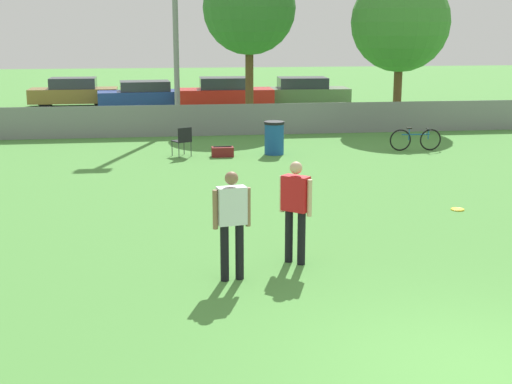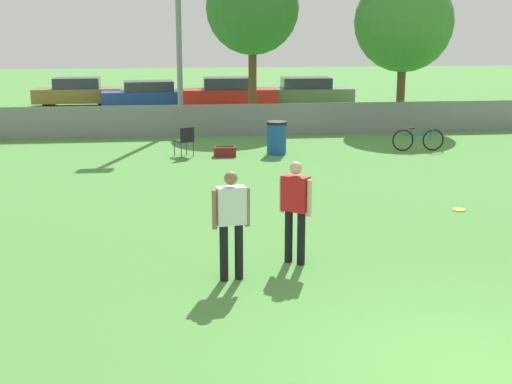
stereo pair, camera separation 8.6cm
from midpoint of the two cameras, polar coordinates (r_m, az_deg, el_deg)
The scene contains 15 objects.
ground_plane at distance 8.55m, azimuth 17.36°, elevation -13.68°, with size 120.00×120.00×0.00m, color #4C8C3D.
fence_backline at distance 25.32m, azimuth 0.36°, elevation 5.84°, with size 20.41×0.07×1.21m.
tree_near_pole at distance 28.49m, azimuth -0.20°, elevation 14.49°, with size 3.62×3.62×6.27m.
tree_far_right at distance 28.17m, azimuth 11.84°, elevation 13.13°, with size 3.74×3.74×5.78m.
player_receiver_white at distance 10.65m, azimuth -1.77°, elevation -2.06°, with size 0.58×0.30×1.68m.
player_defender_red at distance 11.42m, azimuth 3.38°, elevation -1.03°, with size 0.47×0.45×1.68m.
frisbee_disc at distance 15.54m, azimuth 16.08°, elevation -1.37°, with size 0.28×0.28×0.03m.
folding_chair_sideline at distance 21.15m, azimuth -5.58°, elevation 4.23°, with size 0.62×0.62×0.88m.
bicycle_sideline at distance 22.61m, azimuth 12.95°, elevation 4.10°, with size 1.62×0.44×0.72m.
trash_bin at distance 21.42m, azimuth 1.77°, elevation 4.36°, with size 0.61×0.61×0.99m.
gear_bag_sideline at distance 21.11m, azimuth -2.39°, elevation 3.24°, with size 0.64×0.35×0.31m.
parked_car_tan at distance 35.48m, azimuth -14.02°, elevation 7.74°, with size 4.12×1.69×1.37m.
parked_car_blue at distance 33.86m, azimuth -8.51°, elevation 7.70°, with size 4.44×2.01×1.28m.
parked_car_red at distance 33.55m, azimuth -2.15°, elevation 7.90°, with size 4.46×1.82×1.44m.
parked_car_olive at distance 34.65m, azimuth 4.09°, elevation 7.98°, with size 4.50×2.00×1.37m.
Camera 2 is at (-3.35, -6.89, 3.77)m, focal length 50.00 mm.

